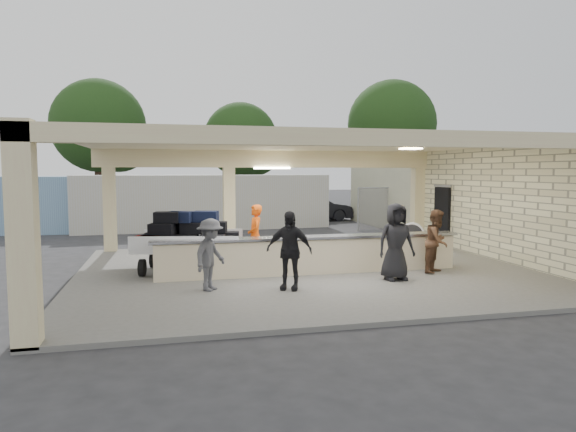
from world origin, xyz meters
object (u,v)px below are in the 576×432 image
object	(u,v)px
drum_fan	(412,235)
car_white_b	(473,206)
car_dark	(315,209)
passenger_c	(210,255)
car_white_a	(408,206)
passenger_a	(437,241)
container_blue	(26,205)
passenger_d	(396,242)
baggage_counter	(311,255)
passenger_b	(289,250)
luggage_cart	(187,238)
baggage_handler	(255,236)
container_white	(205,202)

from	to	relation	value
drum_fan	car_white_b	world-z (taller)	car_white_b
car_dark	passenger_c	bearing A→B (deg)	154.61
car_white_a	passenger_a	bearing A→B (deg)	137.20
container_blue	car_white_a	bearing A→B (deg)	6.35
passenger_d	car_dark	bearing A→B (deg)	80.25
baggage_counter	passenger_a	xyz separation A→B (m)	(3.25, -0.69, 0.35)
passenger_a	passenger_c	size ratio (longest dim) A/B	1.03
drum_fan	passenger_b	bearing A→B (deg)	-107.19
baggage_counter	luggage_cart	world-z (taller)	luggage_cart
car_white_a	baggage_handler	bearing A→B (deg)	120.14
passenger_b	passenger_c	xyz separation A→B (m)	(-1.74, 0.32, -0.08)
passenger_d	passenger_a	bearing A→B (deg)	21.60
baggage_handler	luggage_cart	bearing A→B (deg)	-82.90
car_white_a	car_white_b	size ratio (longest dim) A/B	1.11
drum_fan	car_white_b	distance (m)	13.48
passenger_b	car_white_b	size ratio (longest dim) A/B	0.36
passenger_b	car_dark	size ratio (longest dim) A/B	0.43
passenger_a	passenger_d	size ratio (longest dim) A/B	0.88
passenger_c	car_white_a	bearing A→B (deg)	-3.55
baggage_counter	baggage_handler	distance (m)	1.77
passenger_b	car_white_b	xyz separation A→B (m)	(14.46, 14.91, -0.21)
drum_fan	car_dark	xyz separation A→B (m)	(-0.06, 11.53, 0.10)
drum_fan	passenger_d	size ratio (longest dim) A/B	0.48
luggage_cart	passenger_c	world-z (taller)	passenger_c
passenger_b	car_white_a	distance (m)	18.75
passenger_d	container_white	xyz separation A→B (m)	(-3.64, 13.44, 0.25)
car_white_a	container_blue	bearing A→B (deg)	75.02
drum_fan	car_dark	size ratio (longest dim) A/B	0.22
drum_fan	container_white	bearing A→B (deg)	156.82
passenger_b	car_white_a	xyz separation A→B (m)	(10.64, 15.43, -0.20)
luggage_cart	container_blue	world-z (taller)	container_blue
baggage_counter	passenger_d	bearing A→B (deg)	-35.24
baggage_counter	passenger_d	distance (m)	2.25
luggage_cart	car_dark	distance (m)	15.63
passenger_b	container_white	xyz separation A→B (m)	(-0.85, 13.83, 0.30)
passenger_b	luggage_cart	bearing A→B (deg)	155.04
car_white_b	container_white	world-z (taller)	container_white
baggage_counter	container_blue	bearing A→B (deg)	128.34
car_white_a	luggage_cart	bearing A→B (deg)	115.95
passenger_a	container_blue	bearing A→B (deg)	94.13
passenger_a	container_blue	size ratio (longest dim) A/B	0.17
baggage_counter	car_white_a	bearing A→B (deg)	54.98
baggage_handler	car_white_b	xyz separation A→B (m)	(14.74, 12.07, -0.19)
baggage_counter	passenger_c	bearing A→B (deg)	-153.68
passenger_b	car_dark	distance (m)	17.25
baggage_counter	passenger_c	size ratio (longest dim) A/B	5.07
container_white	container_blue	bearing A→B (deg)	174.41
passenger_b	car_white_a	size ratio (longest dim) A/B	0.32
baggage_counter	car_white_b	xyz separation A→B (m)	(13.46, 13.24, 0.20)
baggage_handler	car_white_a	world-z (taller)	baggage_handler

